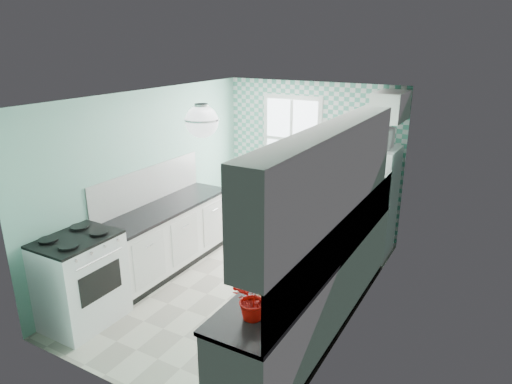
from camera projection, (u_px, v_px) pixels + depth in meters
The scene contains 26 objects.
floor at pixel (244, 285), 6.11m from camera, with size 3.00×4.40×0.02m, color beige.
ceiling at pixel (242, 95), 5.31m from camera, with size 3.00×4.40×0.02m, color white.
wall_back at pixel (312, 159), 7.53m from camera, with size 3.00×0.02×2.50m, color #81C0AC.
wall_front at pixel (109, 271), 3.89m from camera, with size 3.00×0.02×2.50m, color #81C0AC.
wall_left at pixel (151, 180), 6.42m from camera, with size 0.02×4.40×2.50m, color #81C0AC.
wall_right at pixel (360, 219), 5.01m from camera, with size 0.02×4.40×2.50m, color #81C0AC.
accent_wall at pixel (311, 159), 7.52m from camera, with size 3.00×0.01×2.50m, color #58B197.
window at pixel (292, 139), 7.56m from camera, with size 1.04×0.05×1.44m.
backsplash_right at pixel (346, 236), 4.70m from camera, with size 0.02×3.60×0.51m, color white.
backsplash_left at pixel (149, 185), 6.36m from camera, with size 0.02×2.15×0.51m, color white.
upper_cabinets_right at pixel (329, 173), 4.39m from camera, with size 0.33×3.20×0.90m, color white.
upper_cabinet_fridge at pixel (391, 106), 6.30m from camera, with size 0.40×0.74×0.40m, color white.
ceiling_light at pixel (202, 121), 4.71m from camera, with size 0.34×0.34×0.35m.
base_cabinets_right at pixel (317, 292), 5.08m from camera, with size 0.60×3.60×0.90m, color white.
countertop_right at pixel (318, 254), 4.93m from camera, with size 0.63×3.60×0.04m, color black.
base_cabinets_left at pixel (168, 238), 6.47m from camera, with size 0.60×2.15×0.90m, color white.
countertop_left at pixel (167, 207), 6.31m from camera, with size 0.63×2.15×0.04m, color black.
fridge at pixel (369, 201), 6.81m from camera, with size 0.72×0.72×1.65m.
stove at pixel (80, 279), 5.17m from camera, with size 0.69×0.87×1.05m.
sink at pixel (351, 221), 5.79m from camera, with size 0.52×0.44×0.53m.
rug at pixel (291, 260), 6.78m from camera, with size 0.74×1.05×0.02m, color maroon.
dish_towel at pixel (329, 245), 6.18m from camera, with size 0.01×0.21×0.32m, color #5C9B9C.
fruit_bowl at pixel (268, 302), 3.94m from camera, with size 0.26×0.26×0.07m, color white.
potted_plant at pixel (254, 299), 3.70m from camera, with size 0.33×0.29×0.37m, color red.
soap_bottle at pixel (357, 211), 5.80m from camera, with size 0.10×0.10×0.22m, color #89ADBE.
microwave at pixel (374, 137), 6.50m from camera, with size 0.52×0.35×0.29m, color white.
Camera 1 is at (2.80, -4.61, 3.13)m, focal length 32.00 mm.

